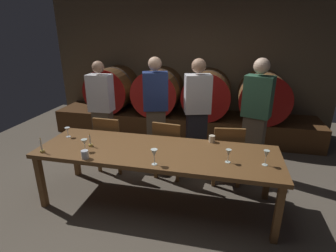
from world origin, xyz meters
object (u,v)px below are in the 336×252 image
Objects in this scene: wine_barrel_center_right at (207,93)px; guest_center_left at (156,111)px; wine_barrel_far_left at (113,89)px; candle_right at (90,143)px; guest_center_right at (197,114)px; wine_glass_left at (84,142)px; wine_glass_far_left at (67,130)px; cup_left at (85,155)px; cup_right at (212,139)px; chair_center at (169,147)px; chair_right at (227,152)px; wine_barrel_far_right at (263,96)px; wine_glass_far_right at (266,155)px; guest_far_right at (256,118)px; wine_barrel_center_left at (159,91)px; guest_far_left at (102,110)px; chair_left at (111,141)px; wine_glass_center at (154,153)px; candle_left at (42,148)px; wine_glass_right at (228,153)px; dining_table at (157,155)px.

guest_center_left is (-0.71, -1.25, -0.03)m from wine_barrel_center_right.
candle_right is (0.77, -2.43, -0.13)m from wine_barrel_far_left.
guest_center_right is 11.70× the size of wine_glass_left.
wine_glass_far_left is 1.38× the size of cup_left.
guest_center_right is 0.73m from cup_right.
chair_center is 1.00× the size of chair_right.
chair_right reaches higher than wine_glass_far_left.
wine_glass_far_left is (-2.70, -2.21, -0.08)m from wine_barrel_far_right.
wine_glass_far_right is 1.77× the size of cup_left.
guest_far_right reaches higher than chair_center.
wine_barrel_far_left reaches higher than candle_right.
wine_barrel_center_left reaches higher than candle_right.
wine_barrel_center_left reaches higher than cup_right.
cup_left is at bearing 108.25° from guest_far_left.
guest_far_left reaches higher than wine_barrel_far_right.
wine_glass_center is (0.97, -0.99, 0.37)m from chair_left.
candle_left is (-2.49, -1.37, -0.11)m from guest_far_right.
wine_glass_far_left is 0.75m from cup_left.
cup_right is (-0.81, -1.96, -0.13)m from wine_barrel_far_right.
candle_right is (0.47, 0.28, -0.01)m from candle_left.
chair_right is 0.52× the size of guest_center_right.
wine_glass_right is at bearing 115.85° from guest_center_left.
chair_right is 2.13m from guest_far_left.
guest_far_right is at bearing 160.91° from guest_center_right.
guest_center_right reaches higher than cup_left.
guest_far_left reaches higher than chair_right.
guest_far_left is at bearing -154.45° from wine_barrel_far_right.
wine_glass_center is (1.30, -1.43, 0.03)m from guest_far_left.
wine_barrel_center_right is at bearing 180.00° from wine_barrel_far_right.
dining_table is 1.69× the size of guest_center_right.
wine_barrel_center_right is at bearing -142.77° from guest_far_left.
cup_right is (1.89, 0.25, -0.05)m from wine_glass_far_left.
wine_glass_center is at bearing 0.32° from candle_left.
chair_left is at bearing -143.90° from wine_barrel_far_right.
chair_left is 1.93m from wine_glass_right.
dining_table is at bearing 60.48° from guest_far_right.
wine_glass_far_right reaches higher than chair_left.
chair_center is 1.66m from candle_left.
guest_far_right is at bearing -142.24° from chair_right.
wine_glass_far_left is 2.11m from wine_glass_right.
dining_table is at bearing 146.18° from chair_left.
chair_left is 2.28m from wine_glass_far_right.
chair_center is 1.32m from guest_far_right.
wine_barrel_center_right is 5.23× the size of wine_glass_center.
chair_right is 0.51× the size of guest_far_right.
guest_center_left is 1.51m from guest_far_right.
candle_right is at bearing -72.48° from wine_barrel_far_left.
guest_center_left reaches higher than chair_left.
wine_glass_far_right is (2.04, 0.10, 0.02)m from wine_glass_left.
wine_barrel_center_right reaches higher than chair_left.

